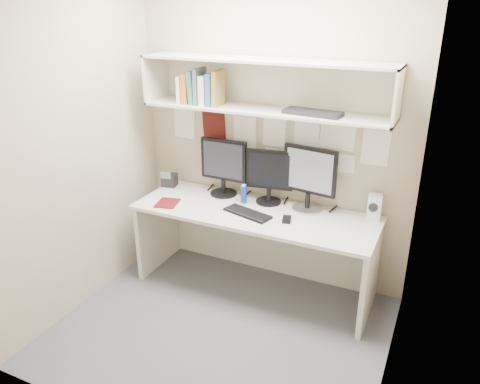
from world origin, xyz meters
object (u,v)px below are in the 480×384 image
at_px(monitor_left, 224,165).
at_px(maroon_notebook, 167,203).
at_px(desk_phone, 169,180).
at_px(desk, 254,250).
at_px(monitor_center, 270,174).
at_px(monitor_right, 309,177).
at_px(keyboard, 247,213).
at_px(speaker, 374,207).

distance_m(monitor_left, maroon_notebook, 0.58).
bearing_deg(desk_phone, desk, -20.78).
bearing_deg(monitor_center, desk, -107.93).
xyz_separation_m(monitor_center, maroon_notebook, (-0.77, -0.40, -0.24)).
xyz_separation_m(monitor_center, monitor_right, (0.34, -0.00, 0.03)).
distance_m(monitor_left, monitor_center, 0.43).
distance_m(desk, keyboard, 0.39).
relative_size(desk, monitor_right, 3.78).
xyz_separation_m(maroon_notebook, desk_phone, (-0.21, 0.36, 0.06)).
relative_size(desk, speaker, 9.62).
distance_m(monitor_left, monitor_right, 0.77).
distance_m(keyboard, maroon_notebook, 0.71).
xyz_separation_m(monitor_right, keyboard, (-0.40, -0.31, -0.27)).
distance_m(speaker, maroon_notebook, 1.69).
bearing_deg(maroon_notebook, keyboard, -5.94).
height_order(monitor_right, desk_phone, monitor_right).
bearing_deg(desk_phone, monitor_right, -8.24).
bearing_deg(keyboard, monitor_right, 53.35).
relative_size(monitor_left, keyboard, 1.24).
height_order(monitor_center, keyboard, monitor_center).
relative_size(monitor_right, keyboard, 1.31).
bearing_deg(monitor_left, keyboard, -38.93).
relative_size(keyboard, desk_phone, 2.61).
height_order(keyboard, speaker, speaker).
height_order(monitor_left, monitor_center, monitor_left).
relative_size(desk, maroon_notebook, 9.55).
xyz_separation_m(monitor_center, speaker, (0.87, 0.02, -0.15)).
distance_m(monitor_center, monitor_right, 0.34).
bearing_deg(monitor_center, maroon_notebook, -161.31).
bearing_deg(keyboard, maroon_notebook, -156.77).
relative_size(desk, monitor_center, 4.37).
bearing_deg(monitor_left, monitor_right, 1.13).
distance_m(monitor_right, speaker, 0.56).
distance_m(monitor_right, keyboard, 0.58).
bearing_deg(monitor_left, speaker, 2.11).
distance_m(monitor_center, keyboard, 0.40).
xyz_separation_m(monitor_left, speaker, (1.30, 0.02, -0.17)).
bearing_deg(keyboard, monitor_left, 155.91).
height_order(keyboard, maroon_notebook, keyboard).
height_order(desk, monitor_right, monitor_right).
height_order(monitor_left, speaker, monitor_left).
xyz_separation_m(monitor_left, desk_phone, (-0.55, -0.04, -0.21)).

